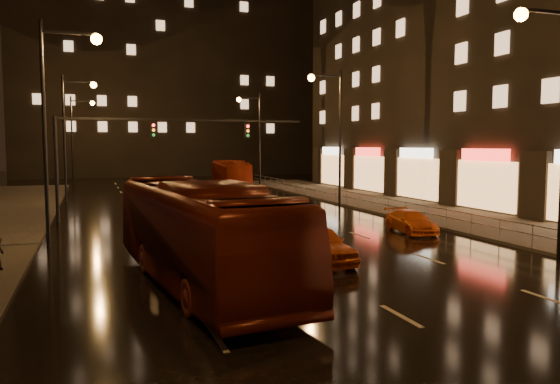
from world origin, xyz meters
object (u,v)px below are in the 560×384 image
Objects in this scene: bus_red at (199,233)px; bus_curb at (230,174)px; taxi_far at (411,221)px; taxi_near at (318,244)px.

bus_curb is (10.42, 37.59, -0.22)m from bus_red.
bus_curb is 30.77m from taxi_far.
bus_red is 14.26m from taxi_far.
bus_red is 39.01m from bus_curb.
bus_red reaches higher than bus_curb.
bus_red reaches higher than taxi_near.
taxi_far is (7.50, 5.18, -0.17)m from taxi_near.
bus_curb is 2.71× the size of taxi_far.
bus_red is 2.82× the size of taxi_near.
taxi_far is (2.00, -30.69, -0.91)m from bus_curb.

